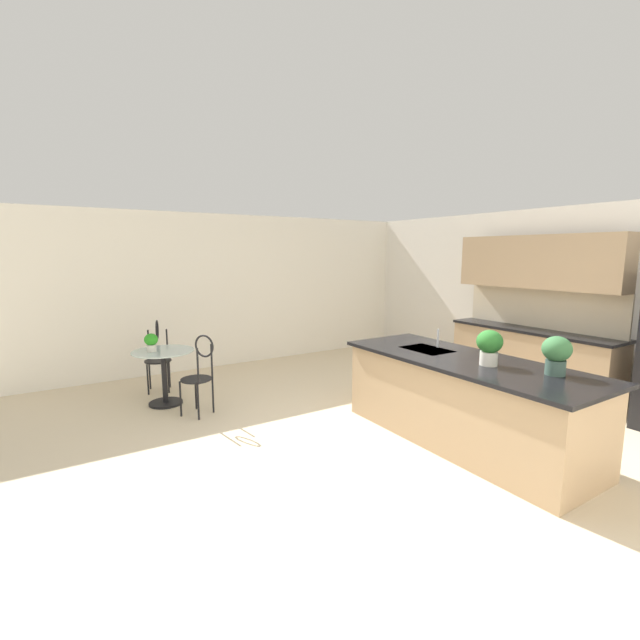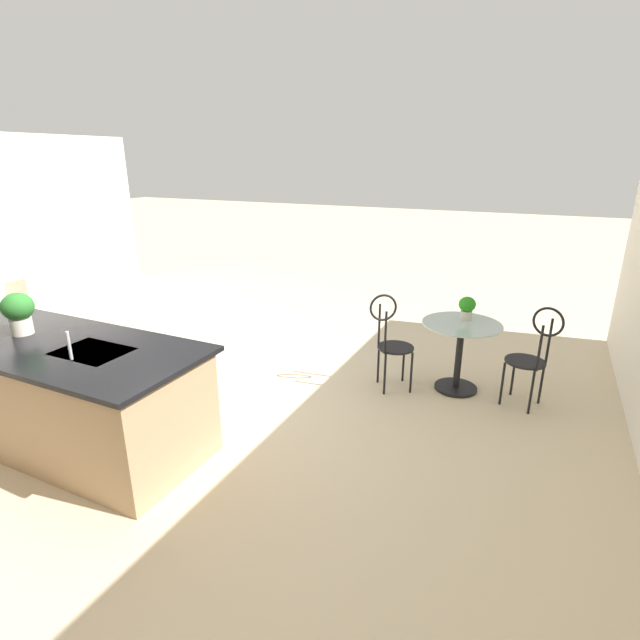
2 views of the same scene
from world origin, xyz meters
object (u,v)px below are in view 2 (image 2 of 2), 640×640
Objects in this scene: bistro_table at (459,350)px; chair_by_island at (533,352)px; chair_near_window at (391,338)px; potted_plant_on_table at (467,307)px; potted_plant_counter_near at (18,311)px.

chair_by_island is (-0.69, 0.07, 0.13)m from bistro_table.
potted_plant_on_table is (-0.67, -0.42, 0.31)m from chair_near_window.
potted_plant_counter_near is (3.25, 2.56, 0.24)m from potted_plant_on_table.
chair_by_island is at bearing -149.10° from potted_plant_counter_near.
potted_plant_on_table is (-0.01, -0.14, 0.43)m from bistro_table.
bistro_table is 0.73m from chair_near_window.
potted_plant_counter_near reaches higher than bistro_table.
potted_plant_counter_near is at bearing 30.90° from chair_by_island.
chair_near_window is at bearing -140.27° from potted_plant_counter_near.
bistro_table is at bearing -143.16° from potted_plant_counter_near.
chair_near_window is 1.00× the size of chair_by_island.
potted_plant_counter_near reaches higher than chair_by_island.
potted_plant_counter_near is at bearing 39.73° from chair_near_window.
potted_plant_on_table is at bearing -147.87° from chair_near_window.
bistro_table is at bearing -156.81° from chair_near_window.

